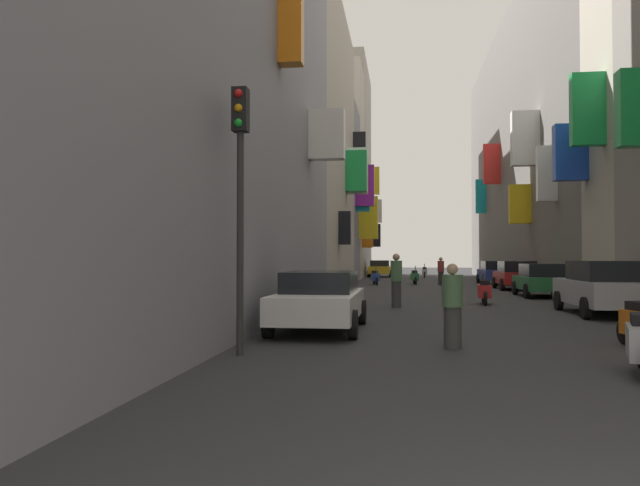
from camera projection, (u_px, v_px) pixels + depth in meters
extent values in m
plane|color=#2D2D30|center=(439.00, 289.00, 31.93)|extent=(140.00, 140.00, 0.00)
cube|color=white|center=(327.00, 135.00, 20.76)|extent=(1.20, 0.57, 1.69)
cube|color=orange|center=(291.00, 23.00, 15.71)|extent=(0.61, 0.50, 2.16)
cube|color=#B2A899|center=(289.00, 148.00, 33.32)|extent=(6.00, 14.84, 15.24)
cube|color=green|center=(356.00, 171.00, 34.19)|extent=(1.18, 0.53, 2.26)
cube|color=white|center=(357.00, 171.00, 34.68)|extent=(1.20, 0.49, 2.60)
cube|color=black|center=(360.00, 150.00, 39.49)|extent=(0.81, 0.54, 2.23)
cube|color=black|center=(345.00, 228.00, 30.39)|extent=(0.61, 0.55, 1.65)
cube|color=gray|center=(315.00, 195.00, 43.49)|extent=(6.00, 5.77, 12.24)
cube|color=#19B2BF|center=(363.00, 194.00, 41.61)|extent=(0.94, 0.37, 2.43)
cube|color=yellow|center=(368.00, 218.00, 44.54)|extent=(1.38, 0.37, 3.11)
cube|color=purple|center=(365.00, 186.00, 41.20)|extent=(1.26, 0.39, 2.77)
cube|color=#B2A899|center=(325.00, 172.00, 48.78)|extent=(6.00, 4.79, 16.88)
cube|color=yellow|center=(370.00, 181.00, 47.55)|extent=(1.38, 0.45, 2.12)
cube|color=orange|center=(368.00, 229.00, 48.34)|extent=(0.83, 0.63, 2.88)
cube|color=gray|center=(336.00, 172.00, 57.07)|extent=(6.00, 11.88, 19.24)
cube|color=black|center=(375.00, 235.00, 58.08)|extent=(1.08, 0.45, 2.16)
cube|color=white|center=(374.00, 211.00, 52.70)|extent=(1.38, 0.46, 1.97)
cube|color=green|center=(636.00, 109.00, 16.90)|extent=(0.97, 0.58, 2.12)
cube|color=green|center=(587.00, 110.00, 21.04)|extent=(1.11, 0.45, 2.50)
cube|color=blue|center=(570.00, 153.00, 23.07)|extent=(1.19, 0.57, 2.12)
cube|color=slate|center=(547.00, 150.00, 42.12)|extent=(6.00, 37.73, 18.13)
cube|color=red|center=(492.00, 164.00, 43.28)|extent=(1.17, 0.36, 2.84)
cube|color=yellow|center=(520.00, 204.00, 33.17)|extent=(1.12, 0.50, 2.11)
cube|color=white|center=(547.00, 174.00, 27.54)|extent=(0.86, 0.43, 2.48)
cube|color=white|center=(525.00, 139.00, 31.08)|extent=(1.36, 0.59, 2.77)
cube|color=#19B2BF|center=(481.00, 196.00, 50.71)|extent=(0.83, 0.37, 2.80)
cube|color=navy|center=(495.00, 275.00, 37.62)|extent=(1.72, 4.15, 0.61)
cube|color=black|center=(496.00, 265.00, 37.42)|extent=(1.52, 2.33, 0.53)
cylinder|color=black|center=(478.00, 279.00, 39.08)|extent=(0.18, 0.60, 0.60)
cylinder|color=black|center=(506.00, 279.00, 38.85)|extent=(0.18, 0.60, 0.60)
cylinder|color=black|center=(484.00, 280.00, 36.37)|extent=(0.18, 0.60, 0.60)
cylinder|color=black|center=(514.00, 280.00, 36.14)|extent=(0.18, 0.60, 0.60)
cube|color=#236638|center=(541.00, 283.00, 25.74)|extent=(1.68, 3.95, 0.55)
cube|color=black|center=(542.00, 270.00, 25.56)|extent=(1.48, 2.21, 0.54)
cylinder|color=black|center=(515.00, 288.00, 27.14)|extent=(0.18, 0.60, 0.60)
cylinder|color=black|center=(554.00, 288.00, 26.92)|extent=(0.18, 0.60, 0.60)
cylinder|color=black|center=(527.00, 291.00, 24.56)|extent=(0.18, 0.60, 0.60)
cylinder|color=black|center=(570.00, 291.00, 24.33)|extent=(0.18, 0.60, 0.60)
cube|color=white|center=(320.00, 305.00, 13.84)|extent=(1.74, 4.36, 0.57)
cube|color=black|center=(321.00, 282.00, 14.07)|extent=(1.53, 2.44, 0.46)
cylinder|color=black|center=(353.00, 325.00, 12.30)|extent=(0.18, 0.60, 0.60)
cylinder|color=black|center=(268.00, 323.00, 12.53)|extent=(0.18, 0.60, 0.60)
cylinder|color=black|center=(362.00, 312.00, 15.14)|extent=(0.18, 0.60, 0.60)
cylinder|color=black|center=(293.00, 311.00, 15.38)|extent=(0.18, 0.60, 0.60)
cube|color=#B21E1E|center=(516.00, 278.00, 31.65)|extent=(1.79, 4.02, 0.60)
cube|color=black|center=(517.00, 267.00, 31.47)|extent=(1.57, 2.25, 0.56)
cylinder|color=black|center=(494.00, 283.00, 33.08)|extent=(0.18, 0.60, 0.60)
cylinder|color=black|center=(529.00, 283.00, 32.84)|extent=(0.18, 0.60, 0.60)
cylinder|color=black|center=(502.00, 285.00, 30.45)|extent=(0.18, 0.60, 0.60)
cylinder|color=black|center=(540.00, 285.00, 30.21)|extent=(0.18, 0.60, 0.60)
cube|color=#B7B7BC|center=(603.00, 292.00, 17.67)|extent=(1.75, 4.35, 0.69)
cube|color=black|center=(605.00, 271.00, 17.47)|extent=(1.54, 2.44, 0.56)
cylinder|color=black|center=(558.00, 301.00, 19.20)|extent=(0.18, 0.60, 0.60)
cylinder|color=black|center=(617.00, 301.00, 18.96)|extent=(0.18, 0.60, 0.60)
cylinder|color=black|center=(586.00, 308.00, 16.35)|extent=(0.18, 0.60, 0.60)
cube|color=gold|center=(380.00, 270.00, 52.50)|extent=(1.80, 4.49, 0.61)
cube|color=black|center=(380.00, 263.00, 52.74)|extent=(1.58, 2.52, 0.50)
cylinder|color=black|center=(390.00, 274.00, 50.91)|extent=(0.18, 0.60, 0.60)
cylinder|color=black|center=(369.00, 274.00, 51.15)|extent=(0.18, 0.60, 0.60)
cylinder|color=black|center=(391.00, 273.00, 53.85)|extent=(0.18, 0.60, 0.60)
cylinder|color=black|center=(370.00, 273.00, 54.09)|extent=(0.18, 0.60, 0.60)
cylinder|color=black|center=(626.00, 332.00, 11.58)|extent=(0.19, 0.49, 0.48)
cube|color=red|center=(484.00, 291.00, 21.65)|extent=(0.52, 1.07, 0.45)
cube|color=black|center=(485.00, 283.00, 21.46)|extent=(0.36, 0.58, 0.16)
cylinder|color=#4C4C51|center=(483.00, 281.00, 22.16)|extent=(0.08, 0.28, 0.68)
cylinder|color=black|center=(483.00, 296.00, 22.28)|extent=(0.14, 0.49, 0.48)
cylinder|color=black|center=(485.00, 299.00, 21.01)|extent=(0.14, 0.49, 0.48)
cube|color=#2D4CAD|center=(375.00, 277.00, 37.14)|extent=(0.61, 1.10, 0.45)
cube|color=black|center=(375.00, 272.00, 37.34)|extent=(0.41, 0.61, 0.16)
cylinder|color=#4C4C51|center=(376.00, 272.00, 36.63)|extent=(0.11, 0.28, 0.68)
cylinder|color=black|center=(377.00, 281.00, 36.49)|extent=(0.18, 0.49, 0.48)
cylinder|color=black|center=(374.00, 280.00, 37.78)|extent=(0.18, 0.49, 0.48)
cube|color=#287F3D|center=(415.00, 277.00, 37.66)|extent=(0.50, 1.16, 0.45)
cube|color=black|center=(415.00, 272.00, 37.88)|extent=(0.35, 0.58, 0.16)
cylinder|color=#4C4C51|center=(416.00, 272.00, 37.10)|extent=(0.07, 0.28, 0.68)
cylinder|color=black|center=(416.00, 281.00, 36.94)|extent=(0.13, 0.48, 0.48)
cylinder|color=black|center=(414.00, 280.00, 38.37)|extent=(0.13, 0.48, 0.48)
cube|color=silver|center=(425.00, 272.00, 51.26)|extent=(0.46, 1.11, 0.45)
cube|color=black|center=(425.00, 268.00, 51.06)|extent=(0.33, 0.57, 0.16)
cylinder|color=#4C4C51|center=(424.00, 268.00, 51.81)|extent=(0.07, 0.27, 0.68)
cylinder|color=black|center=(424.00, 274.00, 51.93)|extent=(0.11, 0.48, 0.48)
cylinder|color=black|center=(425.00, 275.00, 50.57)|extent=(0.11, 0.48, 0.48)
cylinder|color=#3D3D3D|center=(396.00, 294.00, 20.26)|extent=(0.45, 0.45, 0.86)
cylinder|color=#4C724C|center=(396.00, 271.00, 20.27)|extent=(0.53, 0.53, 0.68)
sphere|color=tan|center=(396.00, 257.00, 20.29)|extent=(0.23, 0.23, 0.23)
cylinder|color=#3E3E3E|center=(453.00, 328.00, 11.15)|extent=(0.44, 0.44, 0.75)
cylinder|color=#4C724C|center=(452.00, 291.00, 11.17)|extent=(0.53, 0.53, 0.59)
sphere|color=tan|center=(452.00, 269.00, 11.18)|extent=(0.20, 0.20, 0.20)
cylinder|color=#282828|center=(441.00, 278.00, 36.45)|extent=(0.36, 0.36, 0.81)
cylinder|color=maroon|center=(441.00, 266.00, 36.47)|extent=(0.43, 0.43, 0.64)
sphere|color=tan|center=(441.00, 259.00, 36.48)|extent=(0.22, 0.22, 0.22)
cylinder|color=#2D2D2D|center=(240.00, 243.00, 10.38)|extent=(0.12, 0.12, 3.79)
cube|color=black|center=(241.00, 110.00, 10.43)|extent=(0.26, 0.26, 0.75)
sphere|color=red|center=(238.00, 93.00, 10.30)|extent=(0.14, 0.14, 0.14)
sphere|color=orange|center=(238.00, 108.00, 10.29)|extent=(0.14, 0.14, 0.14)
sphere|color=green|center=(238.00, 123.00, 10.29)|extent=(0.14, 0.14, 0.14)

